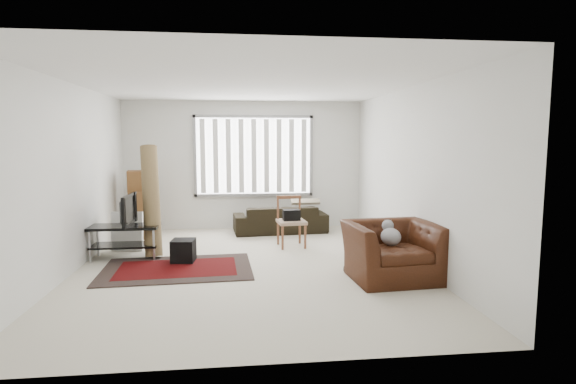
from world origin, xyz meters
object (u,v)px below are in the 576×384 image
moving_boxes (141,207)px  sofa (280,215)px  tv_stand (125,235)px  side_chair (291,219)px  armchair (392,247)px

moving_boxes → sofa: bearing=4.0°
moving_boxes → sofa: 2.74m
tv_stand → side_chair: bearing=10.7°
moving_boxes → sofa: (2.73, 0.19, -0.24)m
side_chair → armchair: bearing=-66.3°
tv_stand → sofa: sofa is taller
armchair → tv_stand: bearing=154.3°
moving_boxes → armchair: size_ratio=1.03×
sofa → side_chair: 1.26m
armchair → moving_boxes: bearing=137.4°
moving_boxes → sofa: moving_boxes is taller
tv_stand → armchair: armchair is taller
moving_boxes → side_chair: moving_boxes is taller
tv_stand → armchair: 4.16m
moving_boxes → side_chair: size_ratio=1.46×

